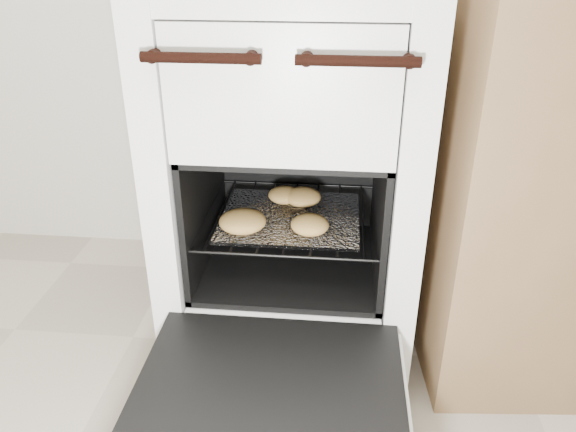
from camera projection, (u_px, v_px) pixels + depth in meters
name	position (u px, v px, depth m)	size (l,w,h in m)	color
stove	(294.00, 173.00, 1.39)	(0.58, 0.65, 0.89)	silver
oven_door	(270.00, 389.00, 1.06)	(0.52, 0.41, 0.04)	black
oven_rack	(291.00, 216.00, 1.37)	(0.42, 0.41, 0.01)	black
foil_sheet	(290.00, 217.00, 1.35)	(0.33, 0.29, 0.01)	white
baked_rolls	(272.00, 213.00, 1.32)	(0.28, 0.28, 0.04)	tan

